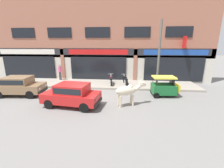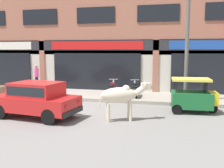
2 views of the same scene
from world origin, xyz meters
name	(u,v)px [view 1 (image 1 of 2)]	position (x,y,z in m)	size (l,w,h in m)	color
ground_plane	(86,98)	(0.00, 0.00, 0.00)	(90.00, 90.00, 0.00)	slate
sidewalk	(96,84)	(0.00, 3.79, 0.09)	(19.00, 3.18, 0.18)	gray
shop_building	(98,43)	(0.00, 5.63, 3.90)	(23.00, 1.40, 8.24)	#9E604C
cow	(128,91)	(3.04, -1.07, 1.01)	(2.01, 1.14, 1.61)	beige
car_0	(72,94)	(-0.46, -1.44, 0.81)	(3.75, 2.03, 1.46)	black
car_1	(19,85)	(-5.20, 0.19, 0.81)	(3.70, 1.84, 1.46)	black
auto_rickshaw	(165,88)	(5.84, 1.03, 0.66)	(2.03, 1.27, 1.52)	black
motorcycle_0	(111,80)	(1.53, 3.51, 0.56)	(0.52, 1.81, 0.88)	black
motorcycle_1	(125,80)	(2.88, 3.50, 0.56)	(0.63, 1.79, 0.88)	black
pedestrian	(60,71)	(-3.94, 4.71, 1.16)	(0.47, 0.32, 1.60)	#2D2D33
utility_pole	(159,56)	(5.54, 2.50, 2.94)	(0.18, 0.18, 5.52)	#595651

